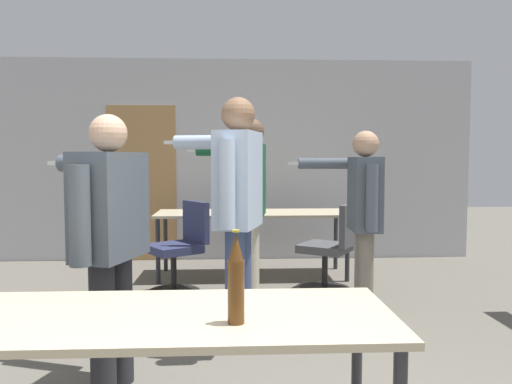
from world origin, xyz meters
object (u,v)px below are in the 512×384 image
Objects in this scene: person_left_plaid at (363,207)px; office_chair_mid_tucked at (332,251)px; person_far_watching at (108,228)px; beer_bottle at (236,280)px; office_chair_far_right at (180,251)px; person_center_tall at (250,192)px; person_right_polo at (236,198)px.

person_left_plaid is 1.09m from office_chair_mid_tucked.
person_far_watching is 4.56× the size of beer_bottle.
person_far_watching reaches higher than beer_bottle.
person_far_watching reaches higher than office_chair_far_right.
office_chair_far_right is (-0.69, 0.44, -0.62)m from person_center_tall.
person_center_tall is at bearing 86.76° from beer_bottle.
person_center_tall is at bearing -156.79° from office_chair_far_right.
person_center_tall is at bearing 147.27° from office_chair_mid_tucked.
beer_bottle is at bearing 155.04° from office_chair_far_right.
office_chair_far_right is at bearing 65.80° from person_center_tall.
person_far_watching is 0.90× the size of person_right_polo.
beer_bottle is (-0.15, -2.74, -0.14)m from person_center_tall.
person_right_polo reaches higher than office_chair_far_right.
office_chair_mid_tucked is at bearing 72.23° from beer_bottle.
person_right_polo is at bearing 89.42° from beer_bottle.
office_chair_far_right is at bearing 60.38° from person_left_plaid.
person_far_watching is 1.78× the size of office_chair_mid_tucked.
person_center_tall is at bearing 8.34° from person_right_polo.
person_right_polo is 1.72m from beer_bottle.
office_chair_mid_tucked is at bearing 6.01° from person_left_plaid.
person_far_watching is at bearing 172.85° from office_chair_mid_tucked.
person_left_plaid is at bearing -49.95° from person_right_polo.
person_center_tall is 1.09× the size of person_left_plaid.
person_far_watching is at bearing 124.24° from person_left_plaid.
person_left_plaid is 1.72× the size of office_chair_far_right.
person_far_watching is at bearing 160.12° from person_center_tall.
person_right_polo is (-0.14, -1.03, 0.03)m from person_center_tall.
person_center_tall is at bearing -10.10° from person_far_watching.
person_left_plaid is at bearing -156.65° from office_chair_far_right.
person_left_plaid is at bearing -143.49° from office_chair_mid_tucked.
person_center_tall reaches higher than person_far_watching.
person_center_tall is 1.90× the size of office_chair_mid_tucked.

